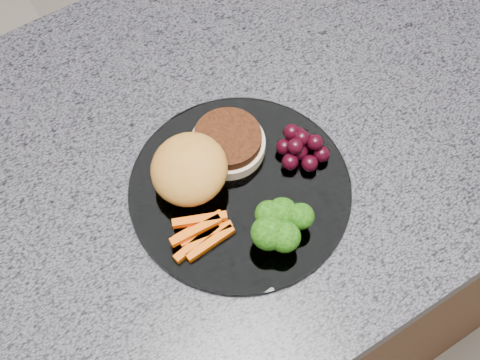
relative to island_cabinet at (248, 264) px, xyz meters
name	(u,v)px	position (x,y,z in m)	size (l,w,h in m)	color
island_cabinet	(248,264)	(0.00, 0.00, 0.00)	(1.20, 0.60, 0.86)	#50311B
countertop	(251,132)	(0.00, 0.00, 0.45)	(1.20, 0.60, 0.04)	#51505B
plate	(240,190)	(-0.06, -0.07, 0.47)	(0.26, 0.26, 0.01)	white
burger	(203,161)	(-0.09, -0.03, 0.50)	(0.17, 0.13, 0.05)	beige
carrot_sticks	(201,233)	(-0.13, -0.10, 0.48)	(0.08, 0.05, 0.02)	#E55503
broccoli	(279,225)	(-0.06, -0.14, 0.50)	(0.08, 0.07, 0.05)	olive
grape_bunch	(302,147)	(0.02, -0.07, 0.49)	(0.06, 0.06, 0.03)	black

